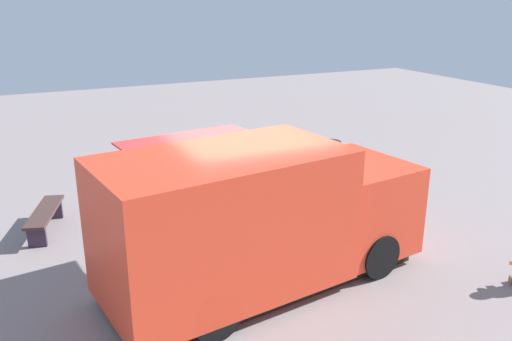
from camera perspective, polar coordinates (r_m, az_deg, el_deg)
ground_plane at (r=9.72m, az=-0.89°, el=-9.33°), size 40.00×40.00×0.00m
food_truck at (r=8.40m, az=0.31°, el=-5.56°), size 2.98×5.53×2.33m
planter_flowering_near at (r=12.59m, az=-2.38°, el=-0.84°), size 0.62×0.62×0.76m
planter_flowering_far at (r=13.65m, az=0.40°, el=0.46°), size 0.45×0.45×0.61m
plaza_bench at (r=11.37m, az=-21.82°, el=-4.52°), size 1.74×0.91×0.46m
trash_bin at (r=13.72m, az=8.16°, el=1.23°), size 0.46×0.46×1.04m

